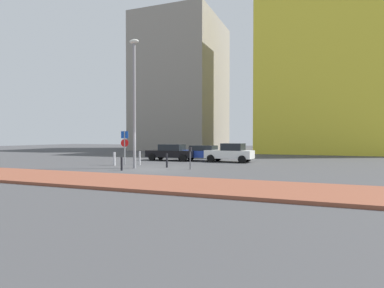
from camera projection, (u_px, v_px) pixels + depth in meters
ground_plane at (153, 169)px, 21.28m from camera, size 120.00×120.00×0.00m
sidewalk_brick at (94, 179)px, 15.56m from camera, size 40.00×4.29×0.14m
parked_car_black at (172, 152)px, 29.07m from camera, size 4.54×1.98×1.48m
parked_car_blue at (201, 153)px, 28.73m from camera, size 4.24×2.16×1.38m
parked_car_white at (230, 153)px, 27.29m from camera, size 4.10×2.18×1.60m
parking_sign_post at (125, 144)px, 24.47m from camera, size 0.59×0.18×2.62m
parking_meter at (190, 155)px, 21.00m from camera, size 0.18×0.14×1.48m
street_lamp at (134, 95)px, 21.72m from camera, size 0.70×0.36×8.78m
traffic_bollard_near at (167, 160)px, 22.37m from camera, size 0.14×0.14×1.00m
traffic_bollard_mid at (140, 158)px, 24.52m from camera, size 0.13×0.13×1.06m
traffic_bollard_far at (122, 164)px, 20.36m from camera, size 0.13×0.13×0.85m
traffic_bollard_edge at (114, 159)px, 23.82m from camera, size 0.18×0.18×1.01m
building_colorful_midrise at (333, 61)px, 42.36m from camera, size 18.82×12.81×24.57m
building_under_construction at (182, 86)px, 55.24m from camera, size 12.72×15.63×22.05m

